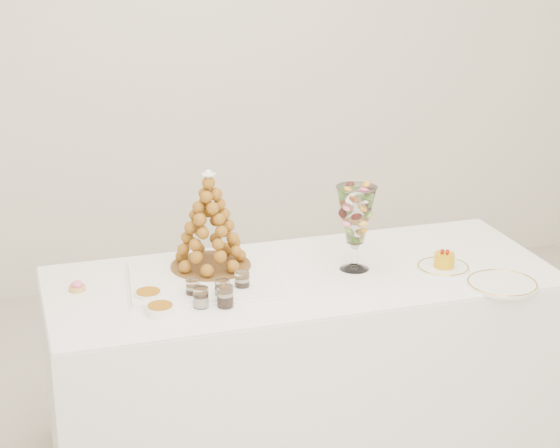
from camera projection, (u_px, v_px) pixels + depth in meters
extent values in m
cube|color=silver|center=(196.00, 33.00, 4.91)|extent=(4.50, 0.04, 2.80)
cube|color=white|center=(302.00, 362.00, 3.66)|extent=(1.96, 0.87, 0.72)
cube|color=white|center=(302.00, 276.00, 3.54)|extent=(1.95, 0.86, 0.01)
cube|color=white|center=(205.00, 279.00, 3.47)|extent=(0.58, 0.45, 0.02)
cylinder|color=white|center=(354.00, 266.00, 3.59)|extent=(0.12, 0.12, 0.02)
cylinder|color=white|center=(355.00, 254.00, 3.58)|extent=(0.02, 0.02, 0.08)
sphere|color=white|center=(355.00, 244.00, 3.56)|extent=(0.04, 0.04, 0.04)
cylinder|color=white|center=(443.00, 267.00, 3.60)|extent=(0.20, 0.20, 0.01)
cylinder|color=white|center=(502.00, 284.00, 3.44)|extent=(0.26, 0.26, 0.01)
cylinder|color=tan|center=(77.00, 288.00, 3.39)|extent=(0.06, 0.06, 0.02)
ellipsoid|color=pink|center=(77.00, 284.00, 3.39)|extent=(0.04, 0.04, 0.03)
cylinder|color=white|center=(193.00, 289.00, 3.32)|extent=(0.06, 0.06, 0.07)
cylinder|color=white|center=(222.00, 289.00, 3.31)|extent=(0.07, 0.07, 0.07)
cylinder|color=white|center=(242.00, 282.00, 3.38)|extent=(0.06, 0.06, 0.07)
cylinder|color=white|center=(201.00, 297.00, 3.25)|extent=(0.07, 0.07, 0.07)
cylinder|color=white|center=(225.00, 296.00, 3.25)|extent=(0.07, 0.07, 0.08)
cylinder|color=white|center=(148.00, 296.00, 3.32)|extent=(0.10, 0.10, 0.03)
cylinder|color=white|center=(160.00, 310.00, 3.20)|extent=(0.10, 0.10, 0.03)
cylinder|color=brown|center=(211.00, 265.00, 3.57)|extent=(0.31, 0.31, 0.01)
cone|color=brown|center=(210.00, 219.00, 3.51)|extent=(0.32, 0.32, 0.37)
sphere|color=white|center=(208.00, 175.00, 3.45)|extent=(0.04, 0.04, 0.04)
cylinder|color=#D09B09|center=(444.00, 260.00, 3.58)|extent=(0.08, 0.08, 0.05)
sphere|color=#950C05|center=(448.00, 251.00, 3.58)|extent=(0.01, 0.01, 0.01)
sphere|color=#950C05|center=(442.00, 251.00, 3.58)|extent=(0.01, 0.01, 0.01)
sphere|color=#950C05|center=(442.00, 252.00, 3.56)|extent=(0.01, 0.01, 0.01)
sphere|color=#950C05|center=(447.00, 253.00, 3.56)|extent=(0.01, 0.01, 0.01)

